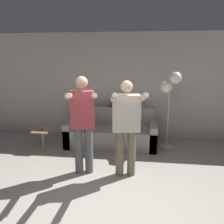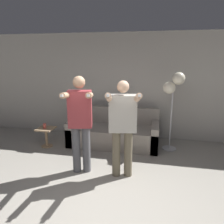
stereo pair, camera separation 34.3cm
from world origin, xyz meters
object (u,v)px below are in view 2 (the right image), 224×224
person_right (123,123)px  cat (121,103)px  couch (114,133)px  floor_lamp (174,88)px  person_left (80,119)px  side_table (46,134)px  cup (45,126)px

person_right → cat: size_ratio=3.53×
cat → couch: bearing=-109.9°
couch → floor_lamp: floor_lamp is taller
person_right → cat: 1.74m
person_left → side_table: size_ratio=3.85×
person_left → cup: bearing=129.2°
couch → person_right: (0.42, -1.38, 0.69)m
couch → person_right: size_ratio=1.24×
person_left → cat: size_ratio=3.66×
couch → cat: size_ratio=4.38×
person_left → cup: size_ratio=14.99×
person_left → cat: (0.44, 1.71, -0.06)m
person_left → person_right: size_ratio=1.04×
couch → floor_lamp: (1.29, -0.03, 1.11)m
cat → cup: size_ratio=4.10×
person_right → floor_lamp: floor_lamp is taller
side_table → cup: bearing=-120.8°
couch → side_table: (-1.49, -0.45, 0.04)m
person_left → floor_lamp: size_ratio=1.00×
side_table → person_right: bearing=-25.9°
cat → floor_lamp: floor_lamp is taller
person_left → cup: 1.57m
side_table → cat: bearing=25.9°
cat → person_right: bearing=-80.1°
person_left → cat: 1.77m
person_left → cat: person_left is taller
side_table → cup: cup is taller
floor_lamp → cat: bearing=162.9°
couch → cat: 0.74m
person_right → floor_lamp: size_ratio=0.97×
couch → cat: (0.12, 0.33, 0.65)m
person_right → side_table: (-1.91, 0.93, -0.65)m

